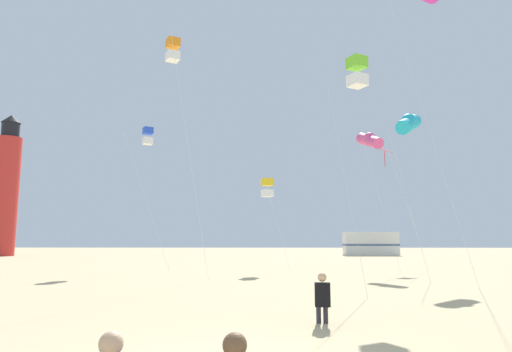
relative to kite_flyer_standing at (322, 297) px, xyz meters
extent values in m
sphere|color=#D8A87F|center=(-2.51, -6.63, 0.45)|extent=(0.20, 0.20, 0.20)
sphere|color=brown|center=(-1.50, -6.65, 0.45)|extent=(0.20, 0.20, 0.20)
cube|color=black|center=(-0.01, -0.08, 0.07)|extent=(0.35, 0.24, 0.52)
sphere|color=#D8A87F|center=(-0.01, -0.08, 0.45)|extent=(0.20, 0.20, 0.20)
cylinder|color=#2D2D38|center=(0.09, 0.09, -0.17)|extent=(0.15, 0.37, 0.13)
cylinder|color=#2D2D38|center=(0.10, 0.25, -0.40)|extent=(0.11, 0.11, 0.42)
cylinder|color=#2D2D38|center=(-0.07, 0.10, -0.17)|extent=(0.15, 0.37, 0.13)
cylinder|color=#2D2D38|center=(-0.06, 0.26, -0.40)|extent=(0.11, 0.11, 0.42)
cylinder|color=silver|center=(5.46, 16.05, 3.39)|extent=(2.19, 0.57, 8.00)
cylinder|color=#E54C8C|center=(5.18, 17.13, 7.39)|extent=(1.30, 2.59, 1.48)
sphere|color=#E54C8C|center=(5.18, 17.13, 7.54)|extent=(0.76, 0.76, 0.76)
cylinder|color=silver|center=(5.63, 8.40, 6.13)|extent=(2.69, 1.70, 13.49)
cylinder|color=silver|center=(1.51, 5.34, 3.47)|extent=(1.06, 1.34, 8.16)
cube|color=#72D12D|center=(2.18, 5.87, 7.89)|extent=(0.82, 0.82, 0.44)
cube|color=white|center=(2.18, 5.87, 7.19)|extent=(0.82, 0.82, 0.44)
cylinder|color=silver|center=(-8.75, 17.19, 3.76)|extent=(3.03, 0.87, 8.75)
cube|color=blue|center=(-9.18, 18.70, 8.49)|extent=(0.82, 0.82, 0.44)
cube|color=white|center=(-9.18, 18.70, 7.79)|extent=(0.82, 0.82, 0.44)
cylinder|color=silver|center=(-4.78, 9.96, 5.02)|extent=(1.60, 2.25, 11.27)
cube|color=orange|center=(-5.90, 10.75, 11.01)|extent=(0.82, 0.82, 0.44)
cube|color=white|center=(-5.90, 10.75, 10.31)|extent=(0.82, 0.82, 0.44)
cylinder|color=silver|center=(5.36, 10.73, 3.17)|extent=(1.42, 0.92, 7.56)
cylinder|color=#1EB2D1|center=(5.81, 11.43, 6.95)|extent=(1.94, 2.48, 1.48)
sphere|color=#1EB2D1|center=(5.81, 11.43, 7.10)|extent=(0.76, 0.76, 0.76)
cylinder|color=silver|center=(7.96, 19.17, 3.44)|extent=(3.04, 1.87, 8.12)
cube|color=red|center=(7.03, 20.68, 7.50)|extent=(1.22, 1.22, 0.40)
cylinder|color=red|center=(7.03, 20.68, 6.85)|extent=(0.04, 0.04, 1.10)
cylinder|color=silver|center=(-0.55, 16.42, 1.92)|extent=(1.47, 1.32, 5.08)
cube|color=yellow|center=(-1.20, 17.15, 4.81)|extent=(0.82, 0.82, 0.44)
cube|color=white|center=(-1.20, 17.15, 4.11)|extent=(0.82, 0.82, 0.44)
cylinder|color=red|center=(-32.04, 41.46, 6.39)|extent=(2.80, 2.80, 14.00)
cylinder|color=black|center=(-32.04, 41.46, 14.29)|extent=(2.00, 2.00, 1.80)
cone|color=black|center=(-32.04, 41.46, 15.69)|extent=(2.20, 2.20, 1.00)
cube|color=white|center=(11.35, 44.92, 0.79)|extent=(6.43, 2.38, 2.80)
cube|color=#4C608C|center=(11.35, 44.92, 0.65)|extent=(6.47, 2.42, 0.24)
camera|label=1|loc=(-1.24, -10.38, 1.28)|focal=31.48mm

